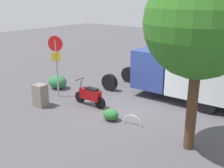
{
  "coord_description": "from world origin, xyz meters",
  "views": [
    {
      "loc": [
        -6.63,
        9.59,
        4.87
      ],
      "look_at": [
        0.88,
        -0.14,
        1.0
      ],
      "focal_mm": 44.76,
      "sensor_mm": 36.0,
      "label": 1
    }
  ],
  "objects_px": {
    "box_truck_near": "(205,70)",
    "street_tree": "(200,24)",
    "bike_rack_hoop": "(133,125)",
    "motorcycle": "(90,95)",
    "utility_cabinet": "(40,95)",
    "stop_sign": "(56,57)"
  },
  "relations": [
    {
      "from": "box_truck_near",
      "to": "utility_cabinet",
      "type": "height_order",
      "value": "box_truck_near"
    },
    {
      "from": "stop_sign",
      "to": "street_tree",
      "type": "bearing_deg",
      "value": 174.07
    },
    {
      "from": "utility_cabinet",
      "to": "box_truck_near",
      "type": "bearing_deg",
      "value": -140.32
    },
    {
      "from": "utility_cabinet",
      "to": "stop_sign",
      "type": "bearing_deg",
      "value": -75.84
    },
    {
      "from": "motorcycle",
      "to": "stop_sign",
      "type": "height_order",
      "value": "stop_sign"
    },
    {
      "from": "box_truck_near",
      "to": "street_tree",
      "type": "bearing_deg",
      "value": 103.4
    },
    {
      "from": "motorcycle",
      "to": "stop_sign",
      "type": "bearing_deg",
      "value": 1.24
    },
    {
      "from": "motorcycle",
      "to": "street_tree",
      "type": "distance_m",
      "value": 6.31
    },
    {
      "from": "box_truck_near",
      "to": "street_tree",
      "type": "height_order",
      "value": "street_tree"
    },
    {
      "from": "box_truck_near",
      "to": "bike_rack_hoop",
      "type": "bearing_deg",
      "value": 69.41
    },
    {
      "from": "bike_rack_hoop",
      "to": "street_tree",
      "type": "bearing_deg",
      "value": 172.8
    },
    {
      "from": "motorcycle",
      "to": "street_tree",
      "type": "bearing_deg",
      "value": 171.35
    },
    {
      "from": "utility_cabinet",
      "to": "street_tree",
      "type": "bearing_deg",
      "value": -174.85
    },
    {
      "from": "box_truck_near",
      "to": "utility_cabinet",
      "type": "relative_size",
      "value": 8.15
    },
    {
      "from": "motorcycle",
      "to": "stop_sign",
      "type": "xyz_separation_m",
      "value": [
        2.14,
        0.04,
        1.53
      ]
    },
    {
      "from": "street_tree",
      "to": "utility_cabinet",
      "type": "xyz_separation_m",
      "value": [
        6.93,
        0.62,
        -3.58
      ]
    },
    {
      "from": "motorcycle",
      "to": "box_truck_near",
      "type": "bearing_deg",
      "value": -139.57
    },
    {
      "from": "street_tree",
      "to": "bike_rack_hoop",
      "type": "bearing_deg",
      "value": -7.2
    },
    {
      "from": "box_truck_near",
      "to": "stop_sign",
      "type": "xyz_separation_m",
      "value": [
        6.15,
        3.43,
        0.39
      ]
    },
    {
      "from": "stop_sign",
      "to": "street_tree",
      "type": "distance_m",
      "value": 7.6
    },
    {
      "from": "motorcycle",
      "to": "street_tree",
      "type": "xyz_separation_m",
      "value": [
        -5.13,
        0.8,
        3.58
      ]
    },
    {
      "from": "motorcycle",
      "to": "stop_sign",
      "type": "relative_size",
      "value": 0.59
    }
  ]
}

